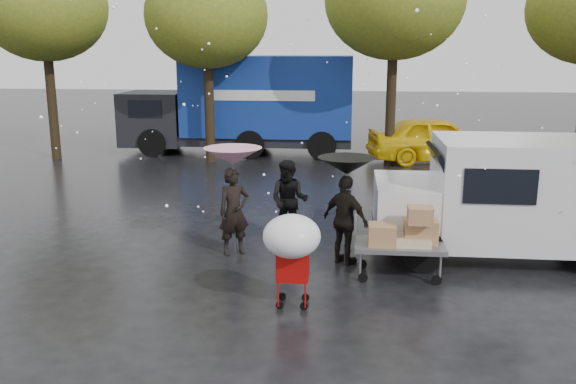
# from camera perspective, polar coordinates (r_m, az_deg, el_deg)

# --- Properties ---
(ground) EXTENTS (90.00, 90.00, 0.00)m
(ground) POSITION_cam_1_polar(r_m,az_deg,el_deg) (10.85, -0.92, -7.10)
(ground) COLOR black
(ground) RESTS_ON ground
(person_pink) EXTENTS (0.71, 0.64, 1.63)m
(person_pink) POSITION_cam_1_polar(r_m,az_deg,el_deg) (11.38, -5.07, -1.85)
(person_pink) COLOR black
(person_pink) RESTS_ON ground
(person_middle) EXTENTS (0.88, 0.74, 1.63)m
(person_middle) POSITION_cam_1_polar(r_m,az_deg,el_deg) (12.15, 0.11, -0.81)
(person_middle) COLOR black
(person_middle) RESTS_ON ground
(person_black) EXTENTS (0.99, 0.89, 1.62)m
(person_black) POSITION_cam_1_polar(r_m,az_deg,el_deg) (10.86, 5.41, -2.64)
(person_black) COLOR black
(person_black) RESTS_ON ground
(umbrella_pink) EXTENTS (1.07, 1.07, 2.02)m
(umbrella_pink) POSITION_cam_1_polar(r_m,az_deg,el_deg) (11.15, -5.18, 3.37)
(umbrella_pink) COLOR #4C4C4C
(umbrella_pink) RESTS_ON ground
(umbrella_black) EXTENTS (1.01, 1.01, 1.94)m
(umbrella_black) POSITION_cam_1_polar(r_m,az_deg,el_deg) (10.64, 5.52, 2.44)
(umbrella_black) COLOR #4C4C4C
(umbrella_black) RESTS_ON ground
(vendor_cart) EXTENTS (1.52, 0.80, 1.27)m
(vendor_cart) POSITION_cam_1_polar(r_m,az_deg,el_deg) (10.39, 10.87, -4.05)
(vendor_cart) COLOR slate
(vendor_cart) RESTS_ON ground
(shopping_cart) EXTENTS (0.84, 0.84, 1.46)m
(shopping_cart) POSITION_cam_1_polar(r_m,az_deg,el_deg) (8.84, 0.37, -4.62)
(shopping_cart) COLOR #AF0B0A
(shopping_cart) RESTS_ON ground
(white_van) EXTENTS (4.91, 2.18, 2.20)m
(white_van) POSITION_cam_1_polar(r_m,az_deg,el_deg) (11.87, 20.91, -0.35)
(white_van) COLOR silver
(white_van) RESTS_ON ground
(blue_truck) EXTENTS (8.30, 2.60, 3.50)m
(blue_truck) POSITION_cam_1_polar(r_m,az_deg,el_deg) (22.33, -3.98, 8.12)
(blue_truck) COLOR navy
(blue_truck) RESTS_ON ground
(box_ground_near) EXTENTS (0.62, 0.55, 0.47)m
(box_ground_near) POSITION_cam_1_polar(r_m,az_deg,el_deg) (11.75, 12.33, -4.58)
(box_ground_near) COLOR #8C5D3D
(box_ground_near) RESTS_ON ground
(box_ground_far) EXTENTS (0.52, 0.47, 0.33)m
(box_ground_far) POSITION_cam_1_polar(r_m,az_deg,el_deg) (12.56, 10.22, -3.64)
(box_ground_far) COLOR #8C5D3D
(box_ground_far) RESTS_ON ground
(yellow_taxi) EXTENTS (4.82, 2.64, 1.55)m
(yellow_taxi) POSITION_cam_1_polar(r_m,az_deg,el_deg) (21.21, 13.69, 4.83)
(yellow_taxi) COLOR yellow
(yellow_taxi) RESTS_ON ground
(tree_row) EXTENTS (21.60, 4.40, 7.12)m
(tree_row) POSITION_cam_1_polar(r_m,az_deg,el_deg) (20.20, 1.14, 16.87)
(tree_row) COLOR black
(tree_row) RESTS_ON ground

